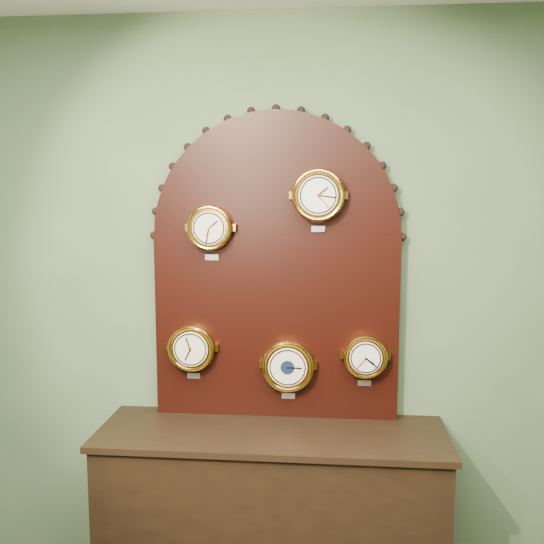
# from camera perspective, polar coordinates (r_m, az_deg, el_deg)

# --- Properties ---
(wall_back) EXTENTS (4.00, 0.00, 4.00)m
(wall_back) POSITION_cam_1_polar(r_m,az_deg,el_deg) (3.09, 0.44, -2.71)
(wall_back) COLOR #4D6847
(wall_back) RESTS_ON ground
(shop_counter) EXTENTS (1.60, 0.50, 0.80)m
(shop_counter) POSITION_cam_1_polar(r_m,az_deg,el_deg) (3.18, -0.04, -21.66)
(shop_counter) COLOR black
(shop_counter) RESTS_ON ground_plane
(display_board) EXTENTS (1.26, 0.06, 1.53)m
(display_board) POSITION_cam_1_polar(r_m,az_deg,el_deg) (3.01, 0.36, 1.36)
(display_board) COLOR black
(display_board) RESTS_ON shop_counter
(roman_clock) EXTENTS (0.22, 0.08, 0.27)m
(roman_clock) POSITION_cam_1_polar(r_m,az_deg,el_deg) (2.98, -5.73, 4.08)
(roman_clock) COLOR orange
(roman_clock) RESTS_ON display_board
(arabic_clock) EXTENTS (0.25, 0.08, 0.30)m
(arabic_clock) POSITION_cam_1_polar(r_m,az_deg,el_deg) (2.92, 4.29, 7.07)
(arabic_clock) COLOR orange
(arabic_clock) RESTS_ON display_board
(hygrometer) EXTENTS (0.23, 0.08, 0.28)m
(hygrometer) POSITION_cam_1_polar(r_m,az_deg,el_deg) (3.09, -7.41, -6.95)
(hygrometer) COLOR orange
(hygrometer) RESTS_ON display_board
(barometer) EXTENTS (0.26, 0.08, 0.31)m
(barometer) POSITION_cam_1_polar(r_m,az_deg,el_deg) (3.04, 1.48, -8.65)
(barometer) COLOR orange
(barometer) RESTS_ON display_board
(tide_clock) EXTENTS (0.21, 0.08, 0.26)m
(tide_clock) POSITION_cam_1_polar(r_m,az_deg,el_deg) (3.03, 8.61, -7.72)
(tide_clock) COLOR orange
(tide_clock) RESTS_ON display_board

